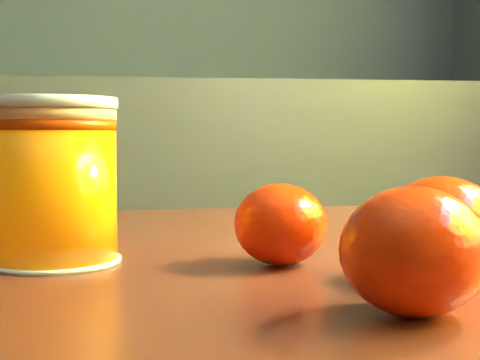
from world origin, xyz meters
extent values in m
cube|color=maroon|center=(0.88, 0.18, 0.66)|extent=(0.93, 0.67, 0.04)
cylinder|color=orange|center=(0.71, 0.15, 0.73)|extent=(0.09, 0.09, 0.10)
cylinder|color=#F8A665|center=(0.71, 0.15, 0.79)|extent=(0.09, 0.09, 0.01)
cylinder|color=silver|center=(0.71, 0.15, 0.79)|extent=(0.09, 0.09, 0.01)
ellipsoid|color=#F92E04|center=(0.95, 0.06, 0.71)|extent=(0.09, 0.09, 0.06)
ellipsoid|color=#F92E04|center=(0.86, 0.12, 0.71)|extent=(0.07, 0.07, 0.06)
ellipsoid|color=#F92E04|center=(0.90, -0.01, 0.71)|extent=(0.08, 0.08, 0.06)
camera|label=1|loc=(0.78, -0.33, 0.77)|focal=50.00mm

